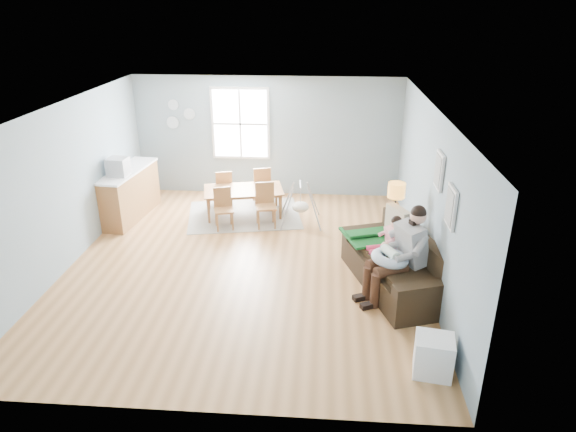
# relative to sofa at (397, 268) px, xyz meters

# --- Properties ---
(room) EXTENTS (8.40, 9.40, 3.90)m
(room) POSITION_rel_sofa_xyz_m (-2.51, 0.57, 2.10)
(room) COLOR #A66D3B
(window) EXTENTS (1.32, 0.08, 1.62)m
(window) POSITION_rel_sofa_xyz_m (-3.11, 4.03, 1.33)
(window) COLOR silver
(window) RESTS_ON room
(pictures) EXTENTS (0.05, 1.34, 0.74)m
(pictures) POSITION_rel_sofa_xyz_m (0.46, -0.48, 1.53)
(pictures) COLOR silver
(pictures) RESTS_ON room
(wall_plates) EXTENTS (0.67, 0.02, 0.66)m
(wall_plates) POSITION_rel_sofa_xyz_m (-4.51, 4.04, 1.51)
(wall_plates) COLOR #98ABB7
(wall_plates) RESTS_ON room
(sofa) EXTENTS (1.60, 2.40, 0.89)m
(sofa) POSITION_rel_sofa_xyz_m (0.00, 0.00, 0.00)
(sofa) COLOR black
(sofa) RESTS_ON room
(green_throw) EXTENTS (1.22, 1.12, 0.04)m
(green_throw) POSITION_rel_sofa_xyz_m (-0.31, 0.67, 0.25)
(green_throw) COLOR #135321
(green_throw) RESTS_ON sofa
(beige_pillow) EXTENTS (0.37, 0.55, 0.54)m
(beige_pillow) POSITION_rel_sofa_xyz_m (0.04, 0.62, 0.50)
(beige_pillow) COLOR tan
(beige_pillow) RESTS_ON sofa
(father) EXTENTS (1.13, 0.82, 1.48)m
(father) POSITION_rel_sofa_xyz_m (-0.03, -0.34, 0.47)
(father) COLOR gray
(father) RESTS_ON sofa
(nursing_pillow) EXTENTS (0.73, 0.73, 0.23)m
(nursing_pillow) POSITION_rel_sofa_xyz_m (-0.19, -0.40, 0.37)
(nursing_pillow) COLOR #CBE3FF
(nursing_pillow) RESTS_ON father
(infant) EXTENTS (0.27, 0.41, 0.15)m
(infant) POSITION_rel_sofa_xyz_m (-0.20, -0.36, 0.47)
(infant) COLOR white
(infant) RESTS_ON nursing_pillow
(toddler) EXTENTS (0.60, 0.40, 0.89)m
(toddler) POSITION_rel_sofa_xyz_m (-0.14, 0.17, 0.44)
(toddler) COLOR white
(toddler) RESTS_ON sofa
(floor_lamp) EXTENTS (0.29, 0.29, 1.42)m
(floor_lamp) POSITION_rel_sofa_xyz_m (0.01, 0.88, 0.86)
(floor_lamp) COLOR black
(floor_lamp) RESTS_ON room
(storage_cube) EXTENTS (0.51, 0.47, 0.51)m
(storage_cube) POSITION_rel_sofa_xyz_m (0.18, -2.07, -0.06)
(storage_cube) COLOR white
(storage_cube) RESTS_ON room
(rug) EXTENTS (2.60, 2.16, 0.01)m
(rug) POSITION_rel_sofa_xyz_m (-2.87, 2.68, -0.31)
(rug) COLOR gray
(rug) RESTS_ON room
(dining_table) EXTENTS (1.78, 1.23, 0.57)m
(dining_table) POSITION_rel_sofa_xyz_m (-2.87, 2.68, -0.03)
(dining_table) COLOR brown
(dining_table) RESTS_ON rug
(chair_sw) EXTENTS (0.46, 0.46, 0.82)m
(chair_sw) POSITION_rel_sofa_xyz_m (-3.18, 2.04, 0.14)
(chair_sw) COLOR brown
(chair_sw) RESTS_ON rug
(chair_se) EXTENTS (0.48, 0.48, 0.88)m
(chair_se) POSITION_rel_sofa_xyz_m (-2.36, 2.20, 0.18)
(chair_se) COLOR brown
(chair_se) RESTS_ON rug
(chair_nw) EXTENTS (0.46, 0.46, 0.82)m
(chair_nw) POSITION_rel_sofa_xyz_m (-3.38, 3.17, 0.14)
(chair_nw) COLOR brown
(chair_nw) RESTS_ON rug
(chair_ne) EXTENTS (0.49, 0.49, 0.88)m
(chair_ne) POSITION_rel_sofa_xyz_m (-2.57, 3.32, 0.18)
(chair_ne) COLOR brown
(chair_ne) RESTS_ON rug
(counter) EXTENTS (0.73, 1.89, 1.03)m
(counter) POSITION_rel_sofa_xyz_m (-5.21, 2.43, 0.21)
(counter) COLOR brown
(counter) RESTS_ON room
(monitor) EXTENTS (0.39, 0.37, 0.35)m
(monitor) POSITION_rel_sofa_xyz_m (-5.23, 2.08, 0.89)
(monitor) COLOR #A0A0A5
(monitor) RESTS_ON counter
(baby_swing) EXTENTS (0.88, 0.89, 0.85)m
(baby_swing) POSITION_rel_sofa_xyz_m (-1.66, 2.34, 0.06)
(baby_swing) COLOR #A0A0A5
(baby_swing) RESTS_ON room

